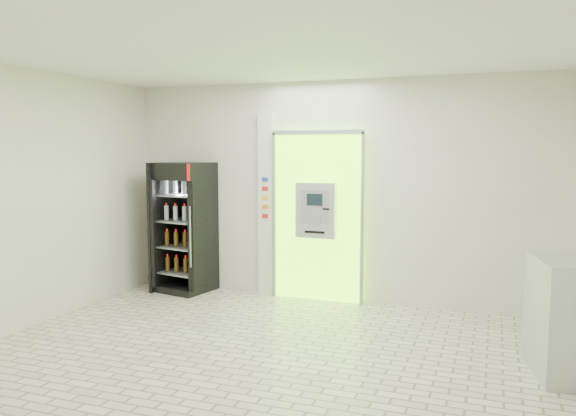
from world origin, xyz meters
The scene contains 6 objects.
ground centered at (0.00, 0.00, 0.00)m, with size 6.00×6.00×0.00m, color beige.
room_shell centered at (0.00, 0.00, 1.84)m, with size 6.00×6.00×6.00m.
atm_assembly centered at (-0.20, 2.41, 1.17)m, with size 1.30×0.24×2.33m.
pillar centered at (-0.98, 2.45, 1.30)m, with size 0.22×0.11×2.60m.
beverage_cooler centered at (-2.17, 2.18, 0.90)m, with size 0.81×0.77×1.88m.
steel_cabinet centered at (2.72, 0.67, 0.54)m, with size 0.70×0.91×1.08m.
Camera 1 is at (2.07, -4.89, 2.07)m, focal length 35.00 mm.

